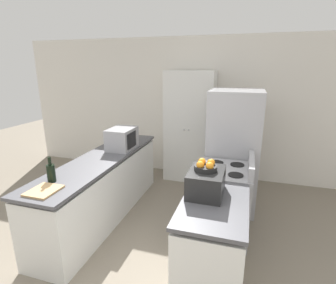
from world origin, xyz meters
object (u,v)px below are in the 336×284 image
pantry_cabinet (189,127)px  fruit_bowl (206,166)px  stove (223,201)px  toaster_oven (206,182)px  refrigerator (233,151)px  microwave (122,139)px  wine_bottle (51,173)px

pantry_cabinet → fruit_bowl: pantry_cabinet is taller
pantry_cabinet → stove: bearing=-63.3°
pantry_cabinet → stove: (0.80, -1.60, -0.55)m
pantry_cabinet → toaster_oven: pantry_cabinet is taller
pantry_cabinet → refrigerator: 1.19m
refrigerator → microwave: refrigerator is taller
stove → microwave: bearing=166.6°
refrigerator → wine_bottle: (-1.78, -1.68, 0.11)m
refrigerator → fruit_bowl: refrigerator is taller
stove → fruit_bowl: size_ratio=4.79×
stove → microwave: size_ratio=2.23×
microwave → fruit_bowl: fruit_bowl is taller
microwave → refrigerator: bearing=14.2°
stove → fruit_bowl: fruit_bowl is taller
stove → wine_bottle: bearing=-152.4°
refrigerator → wine_bottle: refrigerator is taller
pantry_cabinet → refrigerator: bearing=-44.4°
refrigerator → stove: bearing=-93.1°
pantry_cabinet → wine_bottle: 2.68m
refrigerator → microwave: size_ratio=3.75×
pantry_cabinet → fruit_bowl: bearing=-73.9°
microwave → wine_bottle: bearing=-98.5°
fruit_bowl → stove: bearing=78.7°
refrigerator → wine_bottle: bearing=-136.6°
stove → fruit_bowl: (-0.14, -0.70, 0.71)m
stove → refrigerator: 0.88m
pantry_cabinet → microwave: pantry_cabinet is taller
stove → refrigerator: refrigerator is taller
microwave → toaster_oven: 1.78m
microwave → wine_bottle: 1.29m
wine_bottle → refrigerator: bearing=43.4°
refrigerator → toaster_oven: bearing=-96.6°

